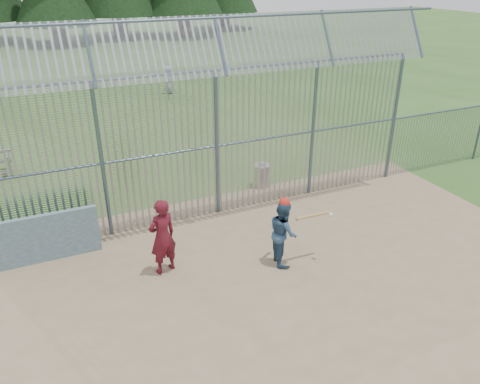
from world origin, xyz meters
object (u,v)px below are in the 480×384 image
batter (283,232)px  trash_can (261,175)px  dugout_wall (44,238)px  onlooker (162,237)px

batter → trash_can: 4.25m
dugout_wall → trash_can: size_ratio=3.05×
dugout_wall → trash_can: 6.71m
dugout_wall → batter: (5.05, -2.32, 0.18)m
dugout_wall → batter: 5.56m
batter → trash_can: (1.45, 3.97, -0.42)m
dugout_wall → onlooker: bearing=-32.7°
dugout_wall → onlooker: size_ratio=1.39×
onlooker → trash_can: 5.21m
batter → onlooker: size_ratio=0.87×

